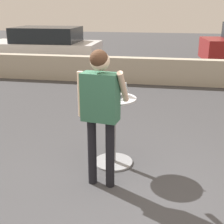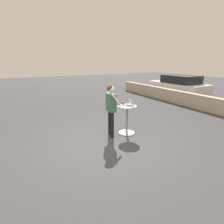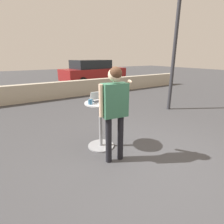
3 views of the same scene
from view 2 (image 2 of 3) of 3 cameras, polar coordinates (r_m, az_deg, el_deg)
ground_plane at (r=5.42m, az=-2.09°, el=-10.30°), size 50.00×50.00×0.00m
pavement_kerb at (r=9.52m, az=32.74°, el=1.27°), size 16.14×0.35×0.75m
cafe_table at (r=5.99m, az=4.90°, el=-2.12°), size 0.63×0.63×0.98m
laptop at (r=5.88m, az=5.53°, el=2.51°), size 0.34×0.34×0.20m
coffee_mug at (r=6.03m, az=3.67°, el=2.90°), size 0.12×0.09×0.09m
standing_person at (r=5.58m, az=-0.36°, el=2.55°), size 0.60×0.35×1.71m
parked_car_further_down at (r=13.26m, az=20.88°, el=8.10°), size 4.13×2.09×1.47m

